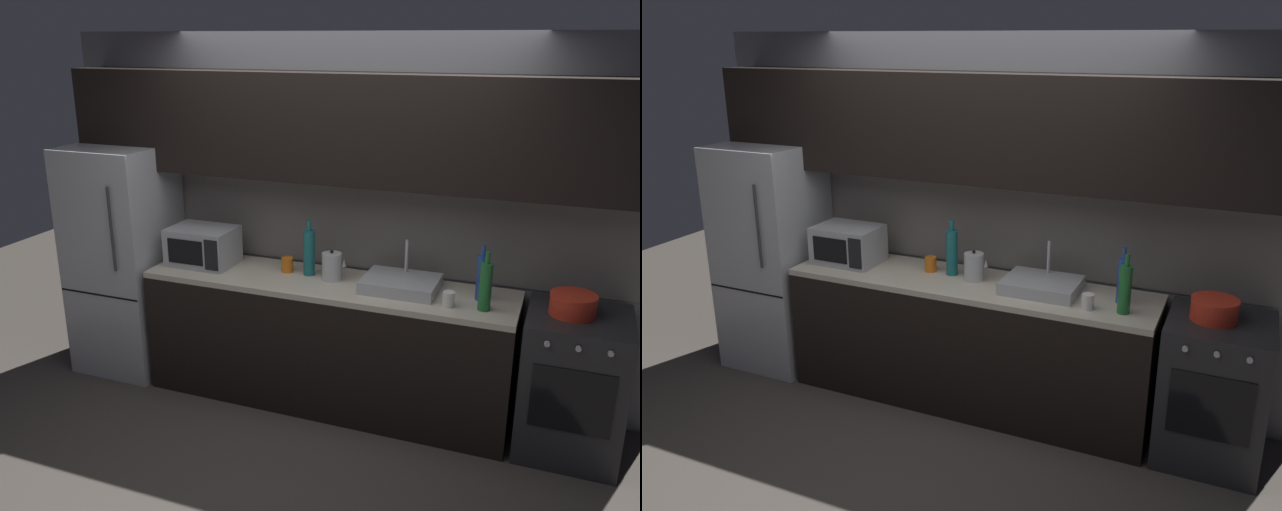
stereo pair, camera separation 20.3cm
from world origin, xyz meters
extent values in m
plane|color=#3D3833|center=(0.00, 0.00, 0.00)|extent=(10.00, 10.00, 0.00)
cube|color=slate|center=(0.00, 1.30, 1.25)|extent=(4.26, 0.10, 2.50)
cube|color=slate|center=(0.00, 1.25, 1.20)|extent=(4.26, 0.01, 0.60)
cube|color=black|center=(0.00, 1.08, 1.90)|extent=(3.92, 0.34, 0.70)
cube|color=black|center=(0.00, 0.90, 0.43)|extent=(2.52, 0.60, 0.86)
cube|color=beige|center=(0.00, 0.90, 0.88)|extent=(2.52, 0.60, 0.04)
cube|color=#ADAFB5|center=(-1.64, 0.90, 0.86)|extent=(0.68, 0.66, 1.72)
cube|color=black|center=(-1.64, 0.57, 0.69)|extent=(0.67, 0.00, 0.01)
cylinder|color=#333333|center=(-1.45, 0.55, 1.20)|extent=(0.02, 0.02, 0.60)
cube|color=#232326|center=(1.60, 0.90, 0.45)|extent=(0.60, 0.60, 0.90)
cube|color=black|center=(1.60, 0.60, 0.50)|extent=(0.45, 0.01, 0.40)
cylinder|color=#B2B2B7|center=(1.44, 0.59, 0.83)|extent=(0.03, 0.02, 0.03)
cylinder|color=#B2B2B7|center=(1.60, 0.59, 0.83)|extent=(0.03, 0.02, 0.03)
cylinder|color=#B2B2B7|center=(1.77, 0.59, 0.83)|extent=(0.03, 0.02, 0.03)
cube|color=#A8AAAF|center=(-0.96, 0.92, 1.04)|extent=(0.46, 0.34, 0.27)
cube|color=black|center=(-1.00, 0.75, 1.04)|extent=(0.28, 0.01, 0.18)
cube|color=black|center=(-0.80, 0.75, 1.04)|extent=(0.10, 0.01, 0.22)
cube|color=#ADAFB5|center=(0.50, 0.93, 0.94)|extent=(0.48, 0.38, 0.08)
cylinder|color=silver|center=(0.50, 1.06, 1.09)|extent=(0.02, 0.02, 0.22)
cylinder|color=#B7BABF|center=(0.02, 0.94, 0.99)|extent=(0.13, 0.13, 0.19)
sphere|color=black|center=(0.02, 0.94, 1.10)|extent=(0.02, 0.02, 0.02)
cone|color=#B7BABF|center=(0.11, 0.94, 1.03)|extent=(0.03, 0.03, 0.05)
cylinder|color=#1E6B2D|center=(1.05, 0.79, 1.05)|extent=(0.08, 0.08, 0.30)
cylinder|color=#1E6B2D|center=(1.05, 0.79, 1.23)|extent=(0.03, 0.03, 0.07)
cylinder|color=#234299|center=(1.01, 0.94, 1.04)|extent=(0.06, 0.06, 0.29)
cylinder|color=#234299|center=(1.01, 0.94, 1.22)|extent=(0.02, 0.02, 0.07)
cylinder|color=#19666B|center=(-0.16, 0.98, 1.06)|extent=(0.08, 0.08, 0.32)
cylinder|color=#19666B|center=(-0.16, 0.98, 1.25)|extent=(0.03, 0.03, 0.07)
cylinder|color=orange|center=(-0.33, 0.98, 0.95)|extent=(0.08, 0.08, 0.10)
cylinder|color=silver|center=(0.84, 0.76, 0.95)|extent=(0.07, 0.07, 0.10)
cylinder|color=red|center=(1.55, 0.90, 0.95)|extent=(0.26, 0.26, 0.11)
cylinder|color=red|center=(1.55, 0.90, 1.02)|extent=(0.27, 0.27, 0.02)
camera|label=1|loc=(1.47, -2.99, 2.46)|focal=37.10mm
camera|label=2|loc=(1.66, -2.92, 2.46)|focal=37.10mm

